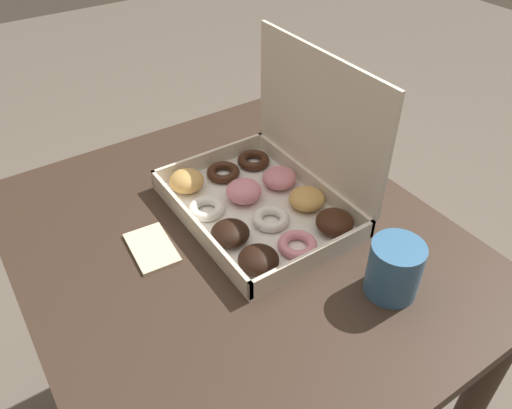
{
  "coord_description": "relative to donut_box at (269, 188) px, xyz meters",
  "views": [
    {
      "loc": [
        0.61,
        -0.36,
        1.44
      ],
      "look_at": [
        -0.04,
        0.08,
        0.8
      ],
      "focal_mm": 35.0,
      "sensor_mm": 36.0,
      "label": 1
    }
  ],
  "objects": [
    {
      "name": "paper_napkin",
      "position": [
        -0.02,
        -0.25,
        -0.05
      ],
      "size": [
        0.13,
        0.08,
        0.01
      ],
      "color": "beige",
      "rests_on": "dining_table"
    },
    {
      "name": "donut_box",
      "position": [
        0.0,
        0.0,
        0.0
      ],
      "size": [
        0.39,
        0.29,
        0.31
      ],
      "color": "silver",
      "rests_on": "dining_table"
    },
    {
      "name": "dining_table",
      "position": [
        0.04,
        -0.11,
        -0.19
      ],
      "size": [
        0.9,
        0.78,
        0.78
      ],
      "color": "#38281E",
      "rests_on": "ground_plane"
    },
    {
      "name": "coffee_mug",
      "position": [
        0.3,
        0.05,
        0.0
      ],
      "size": [
        0.09,
        0.09,
        0.1
      ],
      "color": "teal",
      "rests_on": "dining_table"
    }
  ]
}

